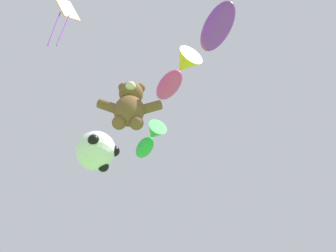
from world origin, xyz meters
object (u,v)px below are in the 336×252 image
object	(u,v)px
fish_kite_emerald	(149,140)
soccer_ball_kite	(96,151)
fish_kite_magenta	(177,74)
fish_kite_violet	(228,7)
diamond_kite	(66,13)
teddy_bear_kite	(130,105)

from	to	relation	value
fish_kite_emerald	soccer_ball_kite	bearing A→B (deg)	-116.70
fish_kite_magenta	fish_kite_violet	bearing A→B (deg)	-60.53
soccer_ball_kite	diamond_kite	xyz separation A→B (m)	(-1.18, -1.63, 3.61)
teddy_bear_kite	soccer_ball_kite	world-z (taller)	teddy_bear_kite
fish_kite_magenta	fish_kite_emerald	size ratio (longest dim) A/B	1.17
fish_kite_emerald	fish_kite_violet	bearing A→B (deg)	-65.61
soccer_ball_kite	fish_kite_violet	world-z (taller)	fish_kite_violet
fish_kite_magenta	soccer_ball_kite	bearing A→B (deg)	179.15
fish_kite_magenta	fish_kite_emerald	bearing A→B (deg)	109.29
teddy_bear_kite	soccer_ball_kite	size ratio (longest dim) A/B	1.71
diamond_kite	fish_kite_violet	bearing A→B (deg)	-7.06
fish_kite_violet	fish_kite_magenta	bearing A→B (deg)	119.47
soccer_ball_kite	diamond_kite	world-z (taller)	diamond_kite
fish_kite_violet	fish_kite_magenta	world-z (taller)	fish_kite_violet
teddy_bear_kite	diamond_kite	distance (m)	3.14
teddy_bear_kite	diamond_kite	xyz separation A→B (m)	(-1.85, -1.55, 2.02)
teddy_bear_kite	soccer_ball_kite	bearing A→B (deg)	172.64
fish_kite_magenta	fish_kite_emerald	distance (m)	2.49
fish_kite_emerald	diamond_kite	distance (m)	4.65
teddy_bear_kite	fish_kite_magenta	world-z (taller)	fish_kite_magenta
teddy_bear_kite	fish_kite_violet	xyz separation A→B (m)	(2.49, -2.08, 1.52)
fish_kite_violet	soccer_ball_kite	bearing A→B (deg)	145.55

